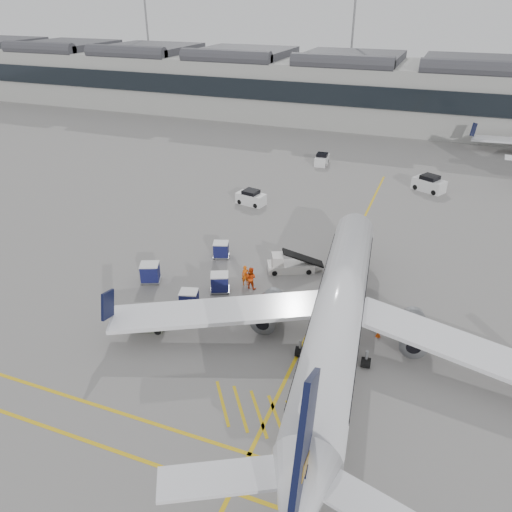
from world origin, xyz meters
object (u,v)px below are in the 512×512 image
(ramp_agent_b, at_px, (251,278))
(pushback_tug, at_px, (149,321))
(airliner_main, at_px, (338,315))
(belt_loader, at_px, (289,265))
(ramp_agent_a, at_px, (245,275))
(baggage_cart_a, at_px, (221,249))

(ramp_agent_b, bearing_deg, pushback_tug, 62.44)
(airliner_main, xyz_separation_m, pushback_tug, (-13.67, -2.87, -2.20))
(belt_loader, xyz_separation_m, ramp_agent_b, (-2.17, -4.08, 0.39))
(ramp_agent_b, bearing_deg, ramp_agent_a, -24.90)
(airliner_main, bearing_deg, ramp_agent_b, 142.03)
(belt_loader, height_order, baggage_cart_a, belt_loader)
(airliner_main, xyz_separation_m, baggage_cart_a, (-13.35, 9.48, -1.96))
(belt_loader, xyz_separation_m, baggage_cart_a, (-6.90, 0.12, 0.23))
(baggage_cart_a, relative_size, ramp_agent_a, 0.98)
(airliner_main, bearing_deg, belt_loader, 118.11)
(airliner_main, distance_m, ramp_agent_a, 11.01)
(belt_loader, bearing_deg, baggage_cart_a, 154.09)
(belt_loader, bearing_deg, ramp_agent_b, -142.96)
(airliner_main, height_order, pushback_tug, airliner_main)
(baggage_cart_a, bearing_deg, airliner_main, -53.58)
(ramp_agent_b, xyz_separation_m, pushback_tug, (-5.05, -8.16, -0.40))
(ramp_agent_b, bearing_deg, airliner_main, 152.70)
(baggage_cart_a, height_order, pushback_tug, baggage_cart_a)
(baggage_cart_a, height_order, ramp_agent_a, ramp_agent_a)
(belt_loader, height_order, ramp_agent_b, belt_loader)
(baggage_cart_a, xyz_separation_m, ramp_agent_b, (4.73, -4.19, 0.16))
(baggage_cart_a, relative_size, pushback_tug, 0.67)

